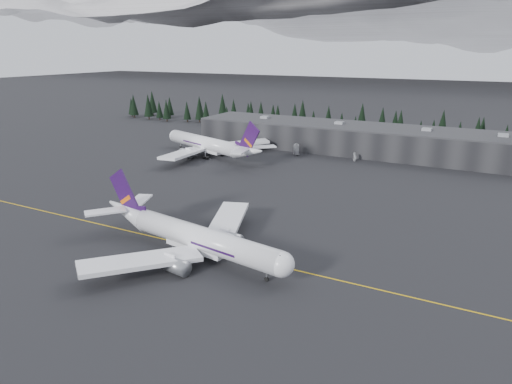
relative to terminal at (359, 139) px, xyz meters
The scene contains 9 objects.
ground 125.16m from the terminal, 90.00° to the right, with size 1400.00×1400.00×0.00m, color black.
taxiline 127.16m from the terminal, 90.00° to the right, with size 400.00×0.40×0.02m, color gold.
terminal is the anchor object (origin of this frame).
treeline 37.02m from the terminal, 90.00° to the left, with size 360.00×20.00×15.00m, color black.
mountain_ridge 875.02m from the terminal, 90.00° to the left, with size 4400.00×900.00×420.00m, color white, non-canonical shape.
jet_main 131.08m from the terminal, 91.92° to the right, with size 59.18×54.25×17.48m.
jet_parked 69.99m from the terminal, 143.23° to the right, with size 63.87×57.32×19.36m.
gse_vehicle_a 31.83m from the terminal, 137.28° to the right, with size 2.61×5.67×1.57m, color white.
gse_vehicle_b 20.84m from the terminal, 78.48° to the right, with size 1.63×4.05×1.38m, color silver.
Camera 1 is at (56.53, -87.25, 47.23)m, focal length 32.00 mm.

